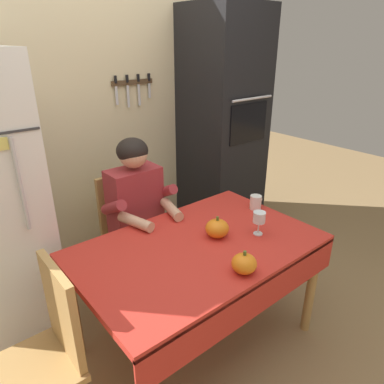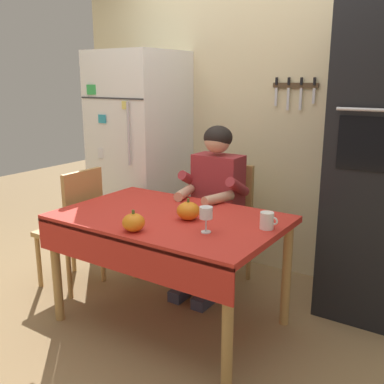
% 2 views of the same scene
% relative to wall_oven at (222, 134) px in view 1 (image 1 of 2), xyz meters
% --- Properties ---
extents(ground_plane, '(10.00, 10.00, 0.00)m').
position_rel_wall_oven_xyz_m(ground_plane, '(-1.05, -1.00, -1.05)').
color(ground_plane, '#93754C').
rests_on(ground_plane, ground).
extents(back_wall_assembly, '(3.70, 0.13, 2.60)m').
position_rel_wall_oven_xyz_m(back_wall_assembly, '(-1.00, 0.35, 0.25)').
color(back_wall_assembly, beige).
rests_on(back_wall_assembly, ground).
extents(wall_oven, '(0.60, 0.64, 2.10)m').
position_rel_wall_oven_xyz_m(wall_oven, '(0.00, 0.00, 0.00)').
color(wall_oven, black).
rests_on(wall_oven, ground).
extents(dining_table, '(1.40, 0.90, 0.74)m').
position_rel_wall_oven_xyz_m(dining_table, '(-1.05, -0.92, -0.39)').
color(dining_table, tan).
rests_on(dining_table, ground).
extents(chair_behind_person, '(0.40, 0.40, 0.93)m').
position_rel_wall_oven_xyz_m(chair_behind_person, '(-1.08, -0.13, -0.54)').
color(chair_behind_person, tan).
rests_on(chair_behind_person, ground).
extents(seated_person, '(0.47, 0.55, 1.25)m').
position_rel_wall_oven_xyz_m(seated_person, '(-1.08, -0.32, -0.31)').
color(seated_person, '#38384C').
rests_on(seated_person, ground).
extents(chair_left_side, '(0.40, 0.40, 0.93)m').
position_rel_wall_oven_xyz_m(chair_left_side, '(-1.95, -0.87, -0.54)').
color(chair_left_side, tan).
rests_on(chair_left_side, ground).
extents(coffee_mug, '(0.11, 0.08, 0.10)m').
position_rel_wall_oven_xyz_m(coffee_mug, '(-0.44, -0.80, -0.26)').
color(coffee_mug, white).
rests_on(coffee_mug, dining_table).
extents(wine_glass, '(0.08, 0.08, 0.15)m').
position_rel_wall_oven_xyz_m(wine_glass, '(-0.69, -1.04, -0.20)').
color(wine_glass, white).
rests_on(wine_glass, dining_table).
extents(pumpkin_large, '(0.13, 0.13, 0.12)m').
position_rel_wall_oven_xyz_m(pumpkin_large, '(-1.04, -1.25, -0.26)').
color(pumpkin_large, orange).
rests_on(pumpkin_large, dining_table).
extents(pumpkin_medium, '(0.14, 0.14, 0.13)m').
position_rel_wall_oven_xyz_m(pumpkin_medium, '(-0.91, -0.90, -0.25)').
color(pumpkin_medium, orange).
rests_on(pumpkin_medium, dining_table).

